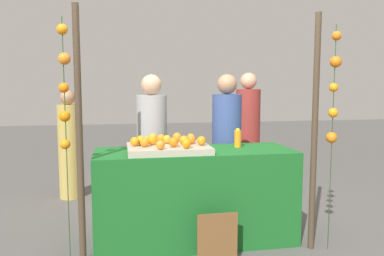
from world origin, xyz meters
The scene contains 30 objects.
ground_plane centered at (0.00, 0.00, 0.00)m, with size 24.00×24.00×0.00m, color #565451.
stall_counter centered at (0.00, 0.00, 0.45)m, with size 1.92×0.71×0.91m, color #196023.
orange_tray centered at (-0.26, -0.03, 0.94)m, with size 0.77×0.59×0.06m, color #B2AD99.
orange_0 centered at (-0.52, 0.15, 1.00)m, with size 0.08×0.08×0.08m, color orange.
orange_1 centered at (-0.49, -0.09, 1.01)m, with size 0.09×0.09×0.09m, color orange.
orange_2 centered at (-0.58, -0.02, 1.01)m, with size 0.09×0.09×0.09m, color orange.
orange_3 centered at (-0.36, -0.26, 1.01)m, with size 0.08×0.08×0.08m, color orange.
orange_4 centered at (-0.32, 0.14, 1.01)m, with size 0.09×0.09×0.09m, color orange.
orange_5 centered at (-0.23, -0.15, 1.01)m, with size 0.09×0.09×0.09m, color orange.
orange_6 centered at (-0.15, 0.20, 1.01)m, with size 0.09×0.09×0.09m, color orange.
orange_7 centered at (-0.52, 0.02, 1.01)m, with size 0.08×0.08×0.08m, color orange.
orange_8 centered at (-0.26, 0.08, 1.01)m, with size 0.08×0.08×0.08m, color orange.
orange_9 centered at (0.05, -0.09, 1.01)m, with size 0.09×0.09×0.09m, color orange.
orange_10 centered at (-0.39, 0.20, 1.01)m, with size 0.09×0.09×0.09m, color orange.
orange_11 centered at (0.00, 0.21, 1.00)m, with size 0.08×0.08×0.08m, color orange.
orange_12 centered at (-0.41, 0.02, 1.01)m, with size 0.09×0.09×0.09m, color orange.
orange_13 centered at (-0.12, -0.24, 1.01)m, with size 0.09×0.09×0.09m, color orange.
orange_14 centered at (-0.46, 0.11, 1.00)m, with size 0.07×0.07×0.07m, color orange.
orange_15 centered at (-0.11, -0.05, 1.01)m, with size 0.09×0.09×0.09m, color orange.
orange_16 centered at (-0.03, 0.02, 1.01)m, with size 0.09×0.09×0.09m, color orange.
juice_bottle centered at (0.46, 0.10, 1.00)m, with size 0.07×0.07×0.19m.
chalkboard_sign centered at (0.09, -0.53, 0.22)m, with size 0.35×0.03×0.46m.
vendor_left centered at (-0.37, 0.57, 0.77)m, with size 0.33×0.33×1.65m.
vendor_right centered at (0.48, 0.59, 0.77)m, with size 0.33×0.33×1.66m.
crowd_person_0 centered at (-1.39, 1.77, 0.69)m, with size 0.30×0.30×1.47m.
crowd_person_1 centered at (1.08, 1.58, 0.80)m, with size 0.34×0.34×1.71m.
canopy_post_left centered at (-1.04, -0.40, 1.09)m, with size 0.06×0.06×2.18m, color #473828.
canopy_post_right centered at (1.04, -0.40, 1.09)m, with size 0.06×0.06×2.18m, color #473828.
garland_strand_left centered at (-1.14, -0.41, 1.52)m, with size 0.11×0.10×2.07m.
garland_strand_right centered at (1.19, -0.45, 1.48)m, with size 0.11×0.12×2.07m.
Camera 1 is at (-0.72, -3.66, 1.53)m, focal length 36.37 mm.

